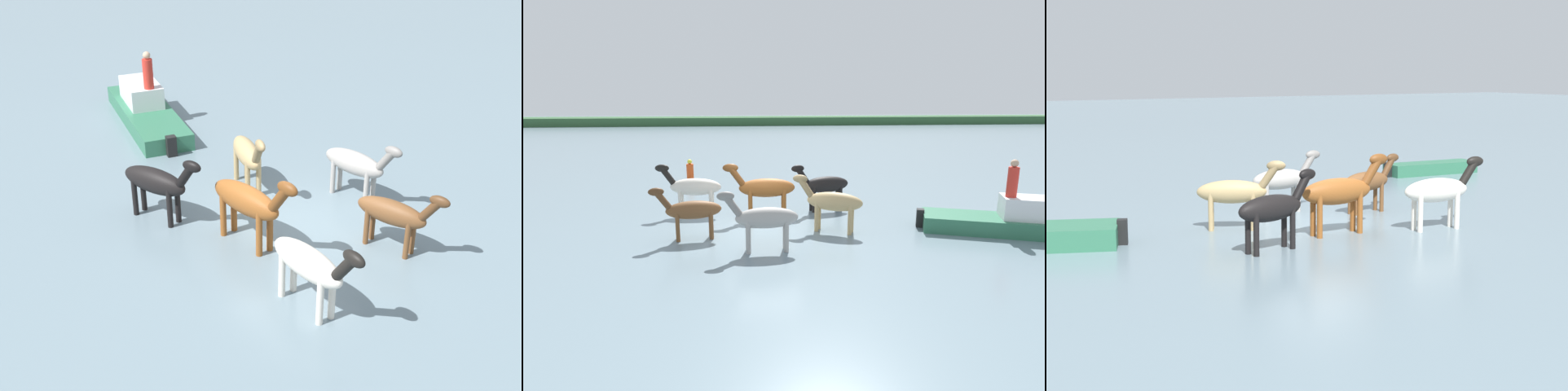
% 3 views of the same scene
% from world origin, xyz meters
% --- Properties ---
extents(ground_plane, '(175.79, 175.79, 0.00)m').
position_xyz_m(ground_plane, '(0.00, 0.00, 0.00)').
color(ground_plane, slate).
extents(horse_dark_mare, '(2.25, 1.35, 1.82)m').
position_xyz_m(horse_dark_mare, '(2.22, -0.56, 1.00)').
color(horse_dark_mare, tan).
rests_on(horse_dark_mare, ground_plane).
extents(horse_pinto_flank, '(2.56, 0.61, 2.00)m').
position_xyz_m(horse_pinto_flank, '(0.15, 1.29, 1.10)').
color(horse_pinto_flank, brown).
rests_on(horse_pinto_flank, ground_plane).
extents(horse_mid_herd, '(2.28, 0.58, 1.77)m').
position_xyz_m(horse_mid_herd, '(-0.06, -2.18, 0.98)').
color(horse_mid_herd, '#9E9993').
rests_on(horse_mid_herd, ground_plane).
extents(horse_lead, '(2.17, 0.74, 1.67)m').
position_xyz_m(horse_lead, '(-2.21, -0.90, 0.92)').
color(horse_lead, brown).
rests_on(horse_lead, ground_plane).
extents(horse_chestnut_trailing, '(2.43, 0.74, 1.88)m').
position_xyz_m(horse_chestnut_trailing, '(-2.44, 2.05, 1.04)').
color(horse_chestnut_trailing, silver).
rests_on(horse_chestnut_trailing, ground_plane).
extents(horse_rear_stallion, '(2.36, 0.95, 1.83)m').
position_xyz_m(horse_rear_stallion, '(2.48, 2.10, 1.01)').
color(horse_rear_stallion, black).
rests_on(horse_rear_stallion, ground_plane).
extents(boat_launch_far, '(4.11, 1.29, 0.72)m').
position_xyz_m(boat_launch_far, '(-9.20, -6.73, 0.16)').
color(boat_launch_far, '#2D6B4C').
rests_on(boat_launch_far, ground_plane).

